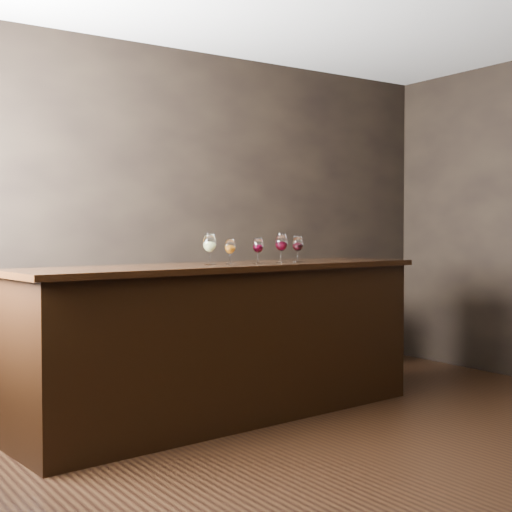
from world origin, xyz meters
TOP-DOWN VIEW (x-y plane):
  - ground at (0.00, 0.00)m, footprint 5.00×5.00m
  - room_shell at (-0.23, 0.11)m, footprint 5.02×4.52m
  - bar_counter at (-0.35, 1.11)m, footprint 2.99×0.91m
  - bar_top at (-0.35, 1.11)m, footprint 3.09×0.99m
  - back_bar_shelf at (0.20, 2.03)m, footprint 2.19×0.40m
  - glass_white at (-0.52, 1.09)m, footprint 0.09×0.09m
  - glass_amber at (-0.34, 1.13)m, footprint 0.07×0.07m
  - glass_red_a at (-0.13, 1.08)m, footprint 0.08×0.08m
  - glass_red_b at (0.06, 1.07)m, footprint 0.09×0.09m
  - glass_red_c at (0.26, 1.14)m, footprint 0.08×0.08m

SIDE VIEW (x-z plane):
  - ground at x=0.00m, z-range 0.00..0.00m
  - back_bar_shelf at x=0.20m, z-range 0.00..0.79m
  - bar_counter at x=-0.35m, z-range 0.00..1.03m
  - bar_top at x=-0.35m, z-range 1.03..1.07m
  - glass_amber at x=-0.34m, z-range 1.10..1.27m
  - glass_red_a at x=-0.13m, z-range 1.10..1.28m
  - glass_red_c at x=0.26m, z-range 1.10..1.29m
  - glass_red_b at x=0.06m, z-range 1.11..1.31m
  - glass_white at x=-0.52m, z-range 1.11..1.31m
  - room_shell at x=-0.23m, z-range 0.40..3.21m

